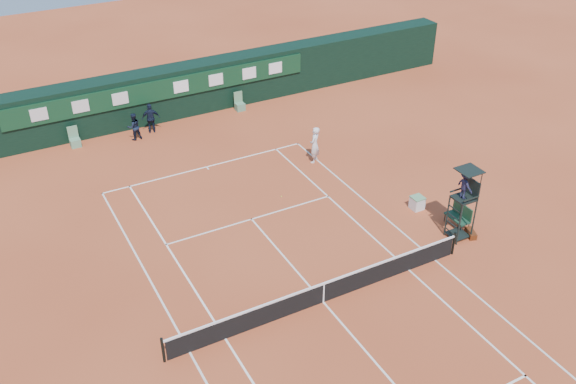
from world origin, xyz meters
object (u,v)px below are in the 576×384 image
object	(u,v)px
umpire_chair	(465,190)
player	(315,145)
cooler	(417,203)
tennis_net	(324,292)
player_bench	(460,215)

from	to	relation	value
umpire_chair	player	distance (m)	9.23
cooler	player	world-z (taller)	player
tennis_net	player	world-z (taller)	player
tennis_net	cooler	bearing A→B (deg)	25.82
player_bench	player	xyz separation A→B (m)	(-2.76, 8.19, 0.41)
umpire_chair	player_bench	world-z (taller)	umpire_chair
umpire_chair	cooler	xyz separation A→B (m)	(-0.15, 2.67, -2.13)
tennis_net	cooler	xyz separation A→B (m)	(7.25, 3.51, -0.18)
tennis_net	umpire_chair	world-z (taller)	umpire_chair
umpire_chair	cooler	size ratio (longest dim) A/B	5.30
tennis_net	cooler	world-z (taller)	tennis_net
umpire_chair	cooler	distance (m)	3.42
umpire_chair	player_bench	bearing A→B (deg)	46.60
tennis_net	player	distance (m)	11.05
player_bench	cooler	distance (m)	2.17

